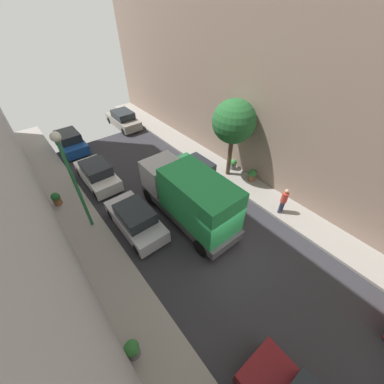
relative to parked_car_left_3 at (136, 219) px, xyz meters
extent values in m
plane|color=#2D2D33|center=(2.70, -4.60, -0.72)|extent=(32.00, 32.00, 0.00)
cube|color=gray|center=(-2.30, -4.60, -0.64)|extent=(2.00, 44.00, 0.15)
cube|color=gray|center=(7.70, -4.60, -0.64)|extent=(2.00, 44.00, 0.15)
cube|color=gray|center=(11.70, -4.60, 7.24)|extent=(6.00, 44.00, 15.93)
cylinder|color=black|center=(0.78, -8.68, -0.40)|extent=(0.22, 0.64, 0.64)
cube|color=silver|center=(0.00, 0.04, -0.17)|extent=(1.76, 4.20, 0.76)
cube|color=#1E2328|center=(0.00, -0.11, 0.53)|extent=(1.56, 2.10, 0.64)
cylinder|color=black|center=(-0.78, 1.59, -0.40)|extent=(0.22, 0.64, 0.64)
cylinder|color=black|center=(0.78, 1.59, -0.40)|extent=(0.22, 0.64, 0.64)
cylinder|color=black|center=(-0.78, -1.51, -0.40)|extent=(0.22, 0.64, 0.64)
cylinder|color=black|center=(0.78, -1.51, -0.40)|extent=(0.22, 0.64, 0.64)
cube|color=white|center=(0.00, 5.38, -0.17)|extent=(1.76, 4.20, 0.76)
cube|color=#1E2328|center=(0.00, 5.23, 0.53)|extent=(1.56, 2.10, 0.64)
cylinder|color=black|center=(-0.78, 6.93, -0.40)|extent=(0.22, 0.64, 0.64)
cylinder|color=black|center=(0.78, 6.93, -0.40)|extent=(0.22, 0.64, 0.64)
cylinder|color=black|center=(-0.78, 3.83, -0.40)|extent=(0.22, 0.64, 0.64)
cylinder|color=black|center=(0.78, 3.83, -0.40)|extent=(0.22, 0.64, 0.64)
cube|color=#194799|center=(0.00, 11.15, -0.17)|extent=(1.76, 4.20, 0.76)
cube|color=#1E2328|center=(0.00, 11.00, 0.53)|extent=(1.56, 2.10, 0.64)
cylinder|color=black|center=(-0.78, 12.70, -0.40)|extent=(0.22, 0.64, 0.64)
cylinder|color=black|center=(0.78, 12.70, -0.40)|extent=(0.22, 0.64, 0.64)
cylinder|color=black|center=(-0.78, 9.60, -0.40)|extent=(0.22, 0.64, 0.64)
cylinder|color=black|center=(0.78, 9.60, -0.40)|extent=(0.22, 0.64, 0.64)
cube|color=#1E6638|center=(5.40, 1.35, -0.17)|extent=(1.76, 4.20, 0.76)
cube|color=#1E2328|center=(5.40, 1.20, 0.53)|extent=(1.56, 2.10, 0.64)
cylinder|color=black|center=(4.62, 2.90, -0.40)|extent=(0.22, 0.64, 0.64)
cylinder|color=black|center=(6.18, 2.90, -0.40)|extent=(0.22, 0.64, 0.64)
cylinder|color=black|center=(4.62, -0.20, -0.40)|extent=(0.22, 0.64, 0.64)
cylinder|color=black|center=(6.18, -0.20, -0.40)|extent=(0.22, 0.64, 0.64)
cube|color=gray|center=(5.40, 12.29, -0.17)|extent=(1.76, 4.20, 0.76)
cube|color=#1E2328|center=(5.40, 12.14, 0.53)|extent=(1.56, 2.10, 0.64)
cylinder|color=black|center=(4.62, 13.84, -0.40)|extent=(0.22, 0.64, 0.64)
cylinder|color=black|center=(6.18, 13.84, -0.40)|extent=(0.22, 0.64, 0.64)
cylinder|color=black|center=(4.62, 10.74, -0.40)|extent=(0.22, 0.64, 0.64)
cylinder|color=black|center=(6.18, 10.74, -0.40)|extent=(0.22, 0.64, 0.64)
cube|color=#4C4C51|center=(2.70, -1.15, 0.01)|extent=(2.20, 6.60, 0.50)
cube|color=#B7B7BC|center=(2.70, 1.25, 1.11)|extent=(2.10, 1.80, 1.70)
cube|color=green|center=(2.70, -2.15, 1.46)|extent=(2.24, 4.20, 2.40)
cylinder|color=black|center=(1.72, 1.45, -0.24)|extent=(0.30, 0.96, 0.96)
cylinder|color=black|center=(3.68, 1.45, -0.24)|extent=(0.30, 0.96, 0.96)
cylinder|color=black|center=(1.72, -3.55, -0.24)|extent=(0.30, 0.96, 0.96)
cylinder|color=black|center=(3.68, -3.55, -0.24)|extent=(0.30, 0.96, 0.96)
cylinder|color=#2D334C|center=(7.10, -4.37, -0.16)|extent=(0.18, 0.18, 0.82)
cylinder|color=#2D334C|center=(7.32, -4.37, -0.16)|extent=(0.18, 0.18, 0.82)
cylinder|color=#D83F33|center=(7.21, -4.37, 0.57)|extent=(0.36, 0.36, 0.64)
sphere|color=tan|center=(7.21, -4.37, 1.03)|extent=(0.24, 0.24, 0.24)
cylinder|color=brown|center=(7.52, 0.29, 0.89)|extent=(0.29, 0.29, 2.93)
sphere|color=#23602D|center=(7.52, 0.29, 3.37)|extent=(2.72, 2.72, 2.72)
cylinder|color=slate|center=(-3.07, -5.33, -0.37)|extent=(0.47, 0.47, 0.39)
sphere|color=#2D7233|center=(-3.07, -5.33, 0.04)|extent=(0.55, 0.55, 0.55)
cylinder|color=brown|center=(8.23, -1.31, -0.37)|extent=(0.40, 0.40, 0.40)
sphere|color=#2D7233|center=(8.23, -1.31, 0.05)|extent=(0.54, 0.54, 0.54)
cylinder|color=brown|center=(-2.88, 4.69, -0.38)|extent=(0.46, 0.46, 0.39)
sphere|color=#23602D|center=(-2.88, 4.69, 0.02)|extent=(0.51, 0.51, 0.51)
cylinder|color=slate|center=(8.26, 0.48, -0.39)|extent=(0.42, 0.42, 0.36)
sphere|color=#38843D|center=(8.26, 0.48, -0.01)|extent=(0.48, 0.48, 0.48)
cylinder|color=#26723F|center=(-1.90, 1.74, 2.04)|extent=(0.16, 0.16, 5.22)
sphere|color=white|center=(-1.90, 1.74, 4.87)|extent=(0.44, 0.44, 0.44)
camera|label=1|loc=(-3.04, -8.64, 9.48)|focal=21.83mm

